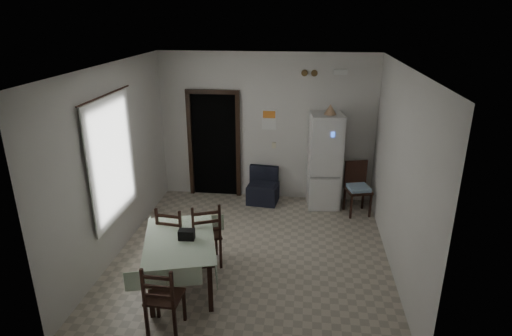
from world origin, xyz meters
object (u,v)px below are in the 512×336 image
at_px(dining_table, 181,263).
at_px(dining_chair_near_head, 164,296).
at_px(fridge, 325,161).
at_px(corner_chair, 358,189).
at_px(dining_chair_far_right, 205,233).
at_px(navy_seat, 263,186).
at_px(dining_chair_far_left, 175,234).

height_order(dining_table, dining_chair_near_head, dining_chair_near_head).
relative_size(fridge, corner_chair, 1.85).
distance_m(corner_chair, dining_chair_far_right, 3.15).
xyz_separation_m(dining_table, dining_chair_near_head, (0.05, -0.86, 0.10)).
relative_size(dining_table, dining_chair_near_head, 1.50).
xyz_separation_m(dining_chair_far_right, dining_chair_near_head, (-0.15, -1.45, -0.05)).
relative_size(fridge, navy_seat, 2.62).
relative_size(fridge, dining_table, 1.31).
bearing_deg(dining_chair_near_head, navy_seat, -99.37).
height_order(corner_chair, dining_chair_near_head, corner_chair).
bearing_deg(corner_chair, dining_chair_near_head, -141.61).
relative_size(fridge, dining_chair_near_head, 1.97).
bearing_deg(navy_seat, dining_chair_far_right, -98.63).
distance_m(navy_seat, dining_chair_near_head, 3.83).
bearing_deg(dining_chair_far_left, dining_chair_far_right, -167.01).
xyz_separation_m(navy_seat, dining_chair_far_left, (-1.07, -2.35, 0.14)).
distance_m(dining_table, dining_chair_near_head, 0.87).
distance_m(navy_seat, corner_chair, 1.84).
height_order(navy_seat, dining_chair_near_head, dining_chair_near_head).
bearing_deg(dining_chair_far_left, corner_chair, -137.80).
bearing_deg(fridge, corner_chair, -31.98).
xyz_separation_m(navy_seat, dining_chair_far_right, (-0.63, -2.30, 0.17)).
xyz_separation_m(navy_seat, dining_chair_near_head, (-0.78, -3.75, 0.12)).
distance_m(corner_chair, dining_chair_far_left, 3.53).
height_order(corner_chair, dining_chair_far_left, corner_chair).
height_order(fridge, navy_seat, fridge).
height_order(navy_seat, dining_table, dining_table).
bearing_deg(dining_chair_far_right, navy_seat, -127.18).
xyz_separation_m(fridge, dining_table, (-2.01, -2.88, -0.55)).
bearing_deg(dining_table, dining_chair_far_right, 55.20).
relative_size(corner_chair, dining_chair_far_right, 0.96).
height_order(navy_seat, dining_chair_far_right, dining_chair_far_right).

